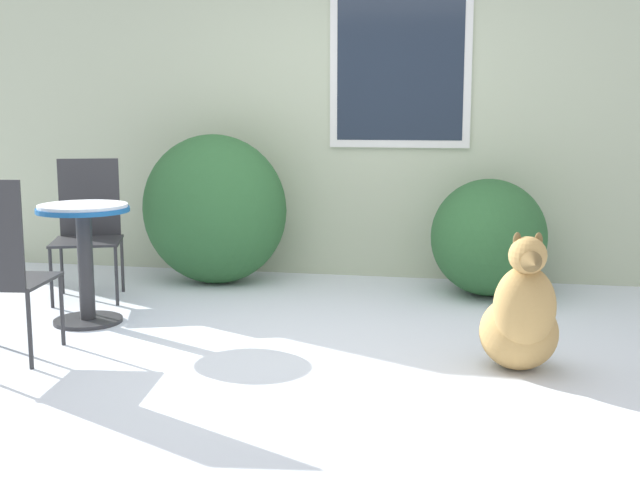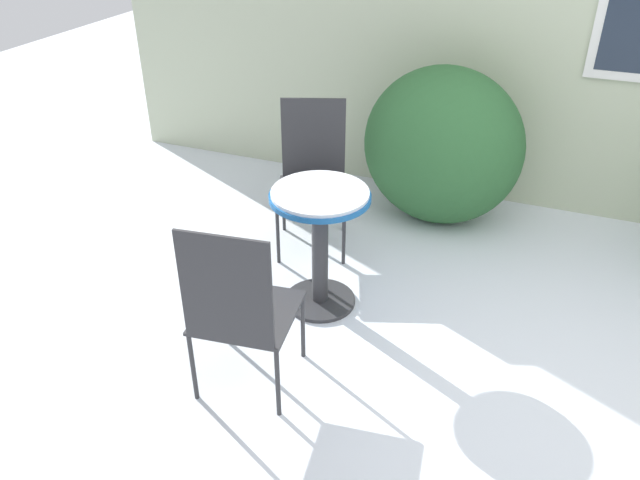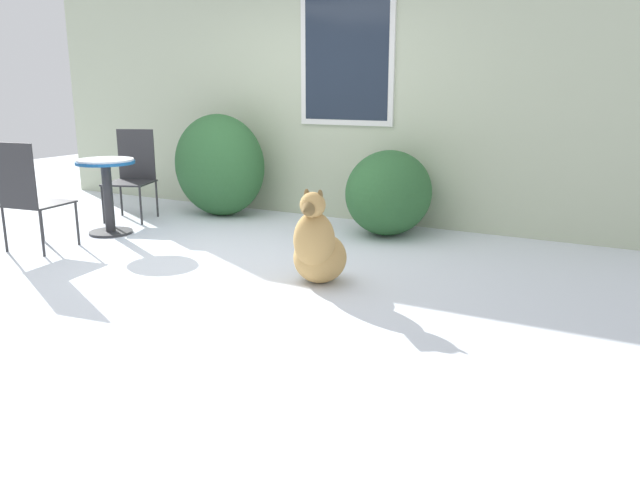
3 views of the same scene
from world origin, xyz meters
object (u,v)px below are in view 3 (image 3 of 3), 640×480
Objects in this scene: patio_chair_far_side at (30,195)px; dog at (318,248)px; patio_table at (107,183)px; patio_chair_near_table at (132,173)px.

dog is (2.79, 0.37, -0.25)m from patio_chair_far_side.
patio_chair_near_table is at bearing 115.48° from patio_table.
patio_chair_near_table is 1.56m from patio_chair_far_side.
patio_table is 0.77× the size of patio_chair_near_table.
patio_chair_near_table and patio_chair_far_side have the same top height.
patio_chair_near_table is 1.34× the size of dog.
dog is (2.71, -0.48, -0.25)m from patio_table.
patio_chair_near_table is at bearing 151.25° from dog.
patio_chair_far_side is 2.82m from dog.
patio_chair_near_table is at bearing -87.98° from patio_chair_far_side.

